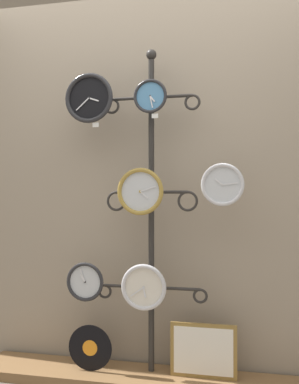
# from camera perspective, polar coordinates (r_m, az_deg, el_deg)

# --- Properties ---
(shop_wall) EXTENTS (4.40, 0.04, 2.80)m
(shop_wall) POSITION_cam_1_polar(r_m,az_deg,el_deg) (2.98, 0.93, 4.34)
(shop_wall) COLOR gray
(shop_wall) RESTS_ON ground_plane
(low_shelf) EXTENTS (2.20, 0.36, 0.06)m
(low_shelf) POSITION_cam_1_polar(r_m,az_deg,el_deg) (2.96, -0.05, -22.68)
(low_shelf) COLOR brown
(low_shelf) RESTS_ON ground_plane
(display_stand) EXTENTS (0.70, 0.43, 2.07)m
(display_stand) POSITION_cam_1_polar(r_m,az_deg,el_deg) (2.85, 0.23, -11.00)
(display_stand) COLOR #282623
(display_stand) RESTS_ON ground_plane
(clock_top_left) EXTENTS (0.31, 0.04, 0.31)m
(clock_top_left) POSITION_cam_1_polar(r_m,az_deg,el_deg) (2.89, -7.67, 11.72)
(clock_top_left) COLOR black
(clock_top_center) EXTENTS (0.21, 0.04, 0.21)m
(clock_top_center) POSITION_cam_1_polar(r_m,az_deg,el_deg) (2.79, 0.12, 12.05)
(clock_top_center) COLOR #4C84B2
(clock_middle_center) EXTENTS (0.29, 0.04, 0.29)m
(clock_middle_center) POSITION_cam_1_polar(r_m,az_deg,el_deg) (2.70, -1.15, 0.06)
(clock_middle_center) COLOR silver
(clock_middle_right) EXTENTS (0.25, 0.04, 0.25)m
(clock_middle_right) POSITION_cam_1_polar(r_m,az_deg,el_deg) (2.66, 9.26, 0.93)
(clock_middle_right) COLOR silver
(clock_bottom_left) EXTENTS (0.24, 0.04, 0.24)m
(clock_bottom_left) POSITION_cam_1_polar(r_m,az_deg,el_deg) (2.90, -8.15, -11.21)
(clock_bottom_left) COLOR silver
(clock_bottom_center) EXTENTS (0.28, 0.04, 0.28)m
(clock_bottom_center) POSITION_cam_1_polar(r_m,az_deg,el_deg) (2.78, -0.73, -11.99)
(clock_bottom_center) COLOR silver
(vinyl_record) EXTENTS (0.28, 0.01, 0.28)m
(vinyl_record) POSITION_cam_1_polar(r_m,az_deg,el_deg) (2.98, -7.55, -19.02)
(vinyl_record) COLOR black
(vinyl_record) RESTS_ON low_shelf
(picture_frame) EXTENTS (0.40, 0.02, 0.32)m
(picture_frame) POSITION_cam_1_polar(r_m,az_deg,el_deg) (2.86, 6.85, -19.38)
(picture_frame) COLOR olive
(picture_frame) RESTS_ON low_shelf
(price_tag_upper) EXTENTS (0.04, 0.00, 0.03)m
(price_tag_upper) POSITION_cam_1_polar(r_m,az_deg,el_deg) (2.84, -6.86, 8.46)
(price_tag_upper) COLOR white
(price_tag_mid) EXTENTS (0.04, 0.00, 0.03)m
(price_tag_mid) POSITION_cam_1_polar(r_m,az_deg,el_deg) (2.76, 0.69, 9.65)
(price_tag_mid) COLOR white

